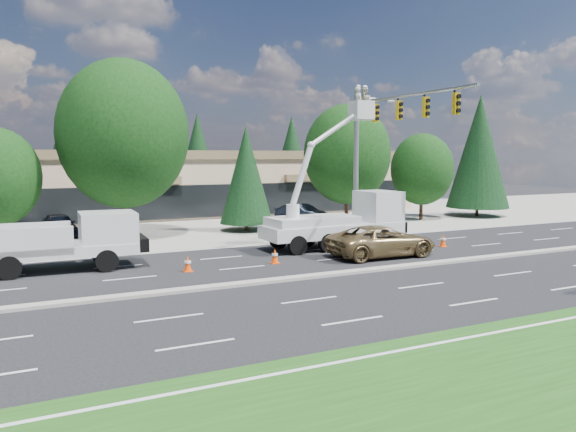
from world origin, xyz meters
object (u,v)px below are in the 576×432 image
utility_pickup (71,247)px  bucket_truck (343,213)px  signal_mast (377,139)px  minivan (382,241)px

utility_pickup → bucket_truck: bearing=2.3°
utility_pickup → signal_mast: bearing=5.1°
utility_pickup → bucket_truck: 14.25m
utility_pickup → minivan: (14.39, -3.38, -0.26)m
signal_mast → bucket_truck: (-2.79, -0.84, -4.18)m
minivan → bucket_truck: bearing=4.4°
signal_mast → minivan: signal_mast is taller
bucket_truck → minivan: 3.58m
signal_mast → utility_pickup: signal_mast is taller
minivan → utility_pickup: bearing=78.4°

